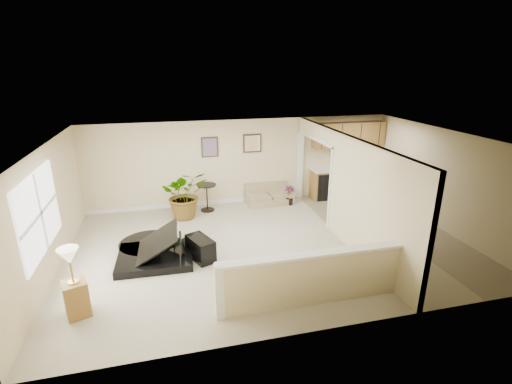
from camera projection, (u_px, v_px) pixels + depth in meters
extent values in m
plane|color=tan|center=(269.00, 245.00, 8.63)|extent=(9.00, 9.00, 0.00)
cube|color=beige|center=(242.00, 162.00, 10.97)|extent=(9.00, 0.04, 2.50)
cube|color=beige|center=(326.00, 261.00, 5.47)|extent=(9.00, 0.04, 2.50)
cube|color=beige|center=(48.00, 213.00, 7.20)|extent=(0.04, 6.00, 2.50)
cube|color=beige|center=(443.00, 180.00, 9.24)|extent=(0.04, 6.00, 2.50)
cube|color=white|center=(271.00, 139.00, 7.81)|extent=(9.00, 6.00, 0.04)
cube|color=tan|center=(389.00, 231.00, 9.34)|extent=(2.70, 6.00, 0.01)
cube|color=beige|center=(371.00, 207.00, 7.53)|extent=(0.12, 3.60, 2.50)
cube|color=beige|center=(317.00, 131.00, 9.91)|extent=(0.12, 2.35, 0.40)
cube|color=beige|center=(314.00, 279.00, 6.40)|extent=(3.30, 0.12, 0.95)
cube|color=silver|center=(316.00, 254.00, 6.24)|extent=(3.40, 0.22, 0.05)
cube|color=silver|center=(219.00, 291.00, 6.02)|extent=(0.14, 0.14, 1.00)
cube|color=white|center=(39.00, 213.00, 6.68)|extent=(0.05, 2.15, 1.45)
cube|color=#3D2816|center=(210.00, 147.00, 10.57)|extent=(0.48, 0.03, 0.58)
cube|color=#8F5B6E|center=(210.00, 147.00, 10.55)|extent=(0.40, 0.01, 0.50)
cube|color=#3D2816|center=(252.00, 143.00, 10.84)|extent=(0.55, 0.03, 0.55)
cube|color=white|center=(252.00, 143.00, 10.82)|extent=(0.46, 0.01, 0.46)
cube|color=olive|center=(347.00, 182.00, 11.70)|extent=(2.30, 0.60, 0.90)
cube|color=silver|center=(348.00, 168.00, 11.55)|extent=(2.36, 0.65, 0.04)
cube|color=black|center=(323.00, 185.00, 11.53)|extent=(0.60, 0.60, 0.84)
cube|color=olive|center=(349.00, 135.00, 11.32)|extent=(2.30, 0.35, 0.75)
cube|color=black|center=(152.00, 225.00, 7.70)|extent=(1.58, 1.38, 0.32)
cylinder|color=black|center=(145.00, 215.00, 8.20)|extent=(1.32, 1.32, 0.32)
cube|color=silver|center=(196.00, 223.00, 7.92)|extent=(0.27, 1.07, 0.02)
cube|color=black|center=(146.00, 211.00, 7.68)|extent=(1.25, 1.26, 0.72)
cube|color=black|center=(200.00, 248.00, 7.96)|extent=(0.63, 0.82, 0.49)
cube|color=tan|center=(269.00, 197.00, 11.17)|extent=(1.40, 0.88, 0.37)
cube|color=tan|center=(267.00, 182.00, 11.31)|extent=(1.35, 0.30, 0.39)
cube|color=tan|center=(250.00, 191.00, 10.95)|extent=(0.23, 0.77, 0.14)
cube|color=tan|center=(288.00, 188.00, 11.21)|extent=(0.23, 0.77, 0.14)
cylinder|color=black|center=(208.00, 210.00, 10.67)|extent=(0.39, 0.39, 0.03)
cylinder|color=black|center=(207.00, 198.00, 10.55)|extent=(0.04, 0.04, 0.76)
cylinder|color=black|center=(206.00, 185.00, 10.43)|extent=(0.54, 0.54, 0.03)
cylinder|color=black|center=(186.00, 213.00, 10.17)|extent=(0.38, 0.38, 0.27)
imported|color=#164A1C|center=(185.00, 194.00, 9.99)|extent=(1.28, 1.13, 1.34)
cylinder|color=black|center=(289.00, 201.00, 11.14)|extent=(0.29, 0.29, 0.20)
imported|color=#164A1C|center=(289.00, 195.00, 11.08)|extent=(0.41, 0.41, 0.55)
cube|color=olive|center=(77.00, 299.00, 6.14)|extent=(0.47, 0.47, 0.63)
cylinder|color=#BE8F3F|center=(73.00, 282.00, 6.04)|extent=(0.17, 0.17, 0.02)
cylinder|color=#BE8F3F|center=(71.00, 271.00, 5.97)|extent=(0.03, 0.03, 0.42)
cone|color=#F6E4C9|center=(69.00, 256.00, 5.88)|extent=(0.33, 0.33, 0.27)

